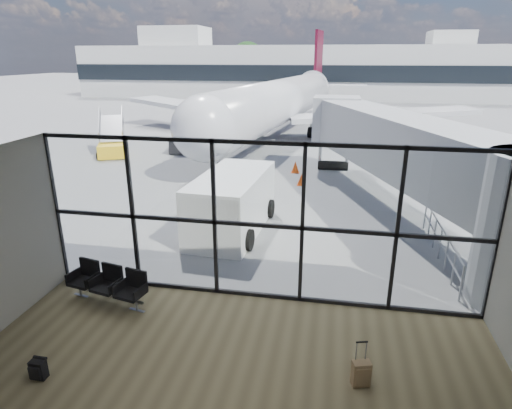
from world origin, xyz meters
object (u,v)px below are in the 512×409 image
(airliner, at_px, (283,101))
(service_van, at_px, (231,203))
(mobile_stairs, at_px, (113,147))
(belt_loader, at_px, (183,143))
(seating_row, at_px, (109,282))
(suitcase, at_px, (361,373))
(backpack, at_px, (38,369))

(airliner, xyz_separation_m, service_van, (0.77, -22.12, -1.68))
(service_van, bearing_deg, airliner, 96.17)
(service_van, distance_m, mobile_stairs, 16.13)
(belt_loader, bearing_deg, mobile_stairs, -160.18)
(seating_row, height_order, suitcase, seating_row)
(backpack, bearing_deg, airliner, 88.37)
(suitcase, height_order, mobile_stairs, mobile_stairs)
(airliner, bearing_deg, service_van, -80.01)
(service_van, bearing_deg, suitcase, -54.74)
(backpack, bearing_deg, belt_loader, 102.90)
(seating_row, bearing_deg, backpack, -77.32)
(seating_row, xyz_separation_m, backpack, (0.02, -3.12, -0.36))
(backpack, bearing_deg, service_van, 77.23)
(backpack, distance_m, airliner, 30.94)
(suitcase, distance_m, airliner, 30.35)
(backpack, bearing_deg, suitcase, 9.62)
(backpack, distance_m, suitcase, 6.79)
(seating_row, distance_m, suitcase, 7.05)
(seating_row, distance_m, mobile_stairs, 19.42)
(suitcase, relative_size, belt_loader, 0.25)
(belt_loader, bearing_deg, suitcase, -70.47)
(seating_row, height_order, backpack, seating_row)
(service_van, height_order, mobile_stairs, mobile_stairs)
(seating_row, distance_m, airliner, 27.81)
(seating_row, xyz_separation_m, suitcase, (6.73, -2.08, -0.28))
(backpack, height_order, mobile_stairs, mobile_stairs)
(airliner, relative_size, mobile_stairs, 9.15)
(suitcase, relative_size, mobile_stairs, 0.26)
(seating_row, relative_size, airliner, 0.07)
(backpack, relative_size, mobile_stairs, 0.12)
(backpack, xyz_separation_m, suitcase, (6.71, 1.04, 0.07))
(seating_row, bearing_deg, airliner, 99.56)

